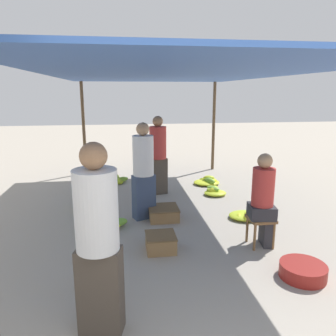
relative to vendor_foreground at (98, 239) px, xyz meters
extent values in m
cylinder|color=brown|center=(-0.71, 6.01, 0.29)|extent=(0.08, 0.08, 2.36)
cylinder|color=brown|center=(2.73, 6.01, 0.29)|extent=(0.08, 0.08, 2.36)
cube|color=#33569E|center=(1.01, 2.75, 1.49)|extent=(3.84, 6.91, 0.04)
cube|color=#4C4238|center=(0.00, 0.00, -0.50)|extent=(0.42, 0.30, 0.80)
cylinder|color=white|center=(0.00, 0.00, 0.25)|extent=(0.44, 0.44, 0.70)
sphere|color=#9E704C|center=(0.00, 0.00, 0.72)|extent=(0.23, 0.23, 0.23)
cube|color=brown|center=(2.11, 1.39, -0.50)|extent=(0.34, 0.34, 0.04)
cylinder|color=brown|center=(1.97, 1.26, -0.71)|extent=(0.04, 0.04, 0.38)
cylinder|color=brown|center=(2.24, 1.26, -0.71)|extent=(0.04, 0.04, 0.38)
cylinder|color=brown|center=(1.97, 1.53, -0.71)|extent=(0.04, 0.04, 0.38)
cylinder|color=brown|center=(2.24, 1.53, -0.71)|extent=(0.04, 0.04, 0.38)
cube|color=#2D2D33|center=(2.21, 1.41, -0.69)|extent=(0.19, 0.32, 0.42)
cube|color=#2D2D33|center=(2.11, 1.39, -0.39)|extent=(0.39, 0.39, 0.18)
cylinder|color=#BF3833|center=(2.11, 1.39, -0.04)|extent=(0.34, 0.34, 0.52)
sphere|color=tan|center=(2.11, 1.39, 0.32)|extent=(0.20, 0.20, 0.20)
cylinder|color=maroon|center=(2.27, 0.54, -0.81)|extent=(0.53, 0.53, 0.17)
ellipsoid|color=#86BA34|center=(0.23, 4.98, -0.82)|extent=(0.31, 0.19, 0.11)
ellipsoid|color=#A5C62F|center=(-0.08, 4.96, -0.83)|extent=(0.29, 0.25, 0.14)
ellipsoid|color=#B0CB2D|center=(-0.01, 5.11, -0.83)|extent=(0.33, 0.14, 0.12)
ellipsoid|color=#76B437|center=(0.02, 4.89, -0.83)|extent=(0.30, 0.28, 0.11)
ellipsoid|color=#77B437|center=(0.06, 5.07, -0.80)|extent=(0.26, 0.33, 0.11)
ellipsoid|color=#A9C82E|center=(0.06, 5.06, -0.76)|extent=(0.26, 0.32, 0.11)
ellipsoid|color=#B5CD2C|center=(0.13, 4.84, -0.83)|extent=(0.30, 0.31, 0.14)
ellipsoid|color=#98C131|center=(0.09, 5.03, -0.85)|extent=(0.46, 0.40, 0.10)
ellipsoid|color=#8DBD33|center=(-0.10, 2.28, -0.73)|extent=(0.14, 0.27, 0.11)
ellipsoid|color=#B9CE2B|center=(0.00, 2.37, -0.80)|extent=(0.35, 0.17, 0.11)
ellipsoid|color=#BDD02A|center=(-0.30, 2.22, -0.82)|extent=(0.24, 0.20, 0.15)
ellipsoid|color=yellow|center=(-0.12, 2.27, -0.69)|extent=(0.19, 0.26, 0.11)
ellipsoid|color=#73B237|center=(0.14, 2.31, -0.81)|extent=(0.34, 0.24, 0.13)
ellipsoid|color=#96C031|center=(0.03, 2.33, -0.82)|extent=(0.32, 0.28, 0.11)
ellipsoid|color=yellow|center=(-0.33, 2.37, -0.81)|extent=(0.30, 0.25, 0.14)
ellipsoid|color=yellow|center=(-0.11, 2.30, -0.85)|extent=(0.57, 0.50, 0.10)
ellipsoid|color=#BFD12A|center=(-0.51, 3.21, -0.82)|extent=(0.34, 0.16, 0.13)
ellipsoid|color=#CAD528|center=(-0.33, 3.41, -0.76)|extent=(0.30, 0.30, 0.12)
ellipsoid|color=#BFD12A|center=(-0.48, 3.44, -0.81)|extent=(0.28, 0.22, 0.14)
ellipsoid|color=#97C131|center=(-0.42, 3.21, -0.77)|extent=(0.23, 0.30, 0.11)
ellipsoid|color=#87BA34|center=(-0.38, 3.32, -0.61)|extent=(0.34, 0.32, 0.13)
ellipsoid|color=#C6D329|center=(-0.37, 3.33, -0.85)|extent=(0.45, 0.40, 0.10)
ellipsoid|color=#BCD02A|center=(-0.32, 4.15, -0.79)|extent=(0.22, 0.31, 0.12)
ellipsoid|color=#8ABC33|center=(-0.47, 3.89, -0.83)|extent=(0.35, 0.32, 0.13)
ellipsoid|color=#CED727|center=(-0.39, 4.10, -0.78)|extent=(0.25, 0.26, 0.10)
ellipsoid|color=#86BA34|center=(-0.29, 4.04, -0.76)|extent=(0.30, 0.25, 0.13)
ellipsoid|color=#B1CB2C|center=(-0.38, 4.09, -0.85)|extent=(0.52, 0.46, 0.10)
ellipsoid|color=#A3C52F|center=(2.42, 2.40, -0.82)|extent=(0.23, 0.18, 0.15)
ellipsoid|color=#C9D528|center=(2.16, 2.35, -0.84)|extent=(0.20, 0.26, 0.10)
ellipsoid|color=#CDD627|center=(2.27, 2.25, -0.82)|extent=(0.25, 0.24, 0.14)
ellipsoid|color=yellow|center=(2.28, 2.26, -0.81)|extent=(0.14, 0.24, 0.13)
ellipsoid|color=#BCCF2B|center=(2.28, 2.38, -0.85)|extent=(0.55, 0.48, 0.10)
ellipsoid|color=yellow|center=(2.32, 4.46, -0.82)|extent=(0.25, 0.26, 0.14)
ellipsoid|color=#BCD02A|center=(2.23, 4.52, -0.74)|extent=(0.29, 0.20, 0.12)
ellipsoid|color=#BACF2B|center=(2.14, 4.63, -0.82)|extent=(0.27, 0.23, 0.10)
ellipsoid|color=yellow|center=(2.21, 4.67, -0.82)|extent=(0.29, 0.23, 0.10)
ellipsoid|color=#CCD628|center=(2.06, 4.51, -0.84)|extent=(0.13, 0.24, 0.09)
ellipsoid|color=#7DB636|center=(2.21, 4.41, -0.78)|extent=(0.28, 0.35, 0.13)
ellipsoid|color=#C7D429|center=(2.17, 4.52, -0.85)|extent=(0.60, 0.52, 0.10)
ellipsoid|color=#CED727|center=(2.18, 3.87, -0.82)|extent=(0.26, 0.30, 0.15)
ellipsoid|color=#CDD628|center=(2.11, 3.70, -0.80)|extent=(0.24, 0.18, 0.15)
ellipsoid|color=#A6C72E|center=(2.05, 3.77, -0.79)|extent=(0.23, 0.22, 0.10)
ellipsoid|color=#7AB536|center=(2.10, 3.75, -0.76)|extent=(0.31, 0.34, 0.10)
ellipsoid|color=#BED02A|center=(2.14, 3.69, -0.85)|extent=(0.46, 0.40, 0.10)
cube|color=olive|center=(0.71, 1.45, -0.79)|extent=(0.39, 0.39, 0.21)
cube|color=brown|center=(0.71, 1.45, -0.68)|extent=(0.41, 0.41, 0.02)
cube|color=olive|center=(0.90, 2.56, -0.80)|extent=(0.48, 0.48, 0.19)
cube|color=brown|center=(0.90, 2.56, -0.70)|extent=(0.50, 0.50, 0.02)
cube|color=#4C4238|center=(0.98, 4.00, -0.52)|extent=(0.39, 0.27, 0.76)
cylinder|color=#BF3833|center=(0.98, 4.00, 0.19)|extent=(0.41, 0.41, 0.66)
sphere|color=#9E704C|center=(0.98, 4.00, 0.63)|extent=(0.21, 0.21, 0.21)
cube|color=#384766|center=(0.58, 2.66, -0.52)|extent=(0.41, 0.32, 0.76)
cylinder|color=white|center=(0.58, 2.66, 0.19)|extent=(0.45, 0.45, 0.66)
sphere|color=tan|center=(0.58, 2.66, 0.63)|extent=(0.21, 0.21, 0.21)
camera|label=1|loc=(0.22, -2.62, 1.22)|focal=35.00mm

